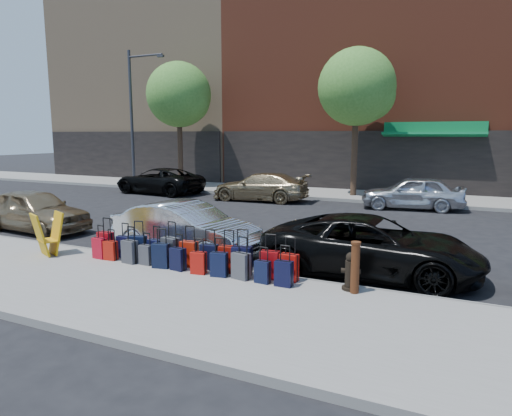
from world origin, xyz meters
The scene contains 41 objects.
ground centered at (0.00, 0.00, 0.00)m, with size 120.00×120.00×0.00m, color black.
sidewalk_near centered at (0.00, -6.50, 0.07)m, with size 60.00×4.00×0.15m, color gray.
sidewalk_far centered at (0.00, 10.00, 0.07)m, with size 60.00×4.00×0.15m, color gray.
curb_near centered at (0.00, -4.48, 0.07)m, with size 60.00×0.08×0.15m, color gray.
curb_far centered at (0.00, 7.98, 0.07)m, with size 60.00×0.08×0.15m, color gray.
building_left centered at (-16.00, 17.98, 7.98)m, with size 15.00×12.12×16.00m.
building_center centered at (0.00, 17.99, 9.98)m, with size 17.00×12.85×20.00m.
tree_left centered at (-9.86, 9.50, 5.41)m, with size 3.80×3.80×7.27m.
tree_center centered at (0.64, 9.50, 5.41)m, with size 3.80×3.80×7.27m.
streetlight centered at (-12.80, 8.80, 4.66)m, with size 2.59×0.18×8.00m.
suitcase_front_0 centered at (-2.49, -4.82, 0.45)m, with size 0.40×0.22×0.97m.
suitcase_front_1 centered at (-1.92, -4.78, 0.42)m, with size 0.37×0.21×0.88m.
suitcase_front_2 centered at (-1.46, -4.81, 0.45)m, with size 0.44×0.29×0.97m.
suitcase_front_3 centered at (-0.97, -4.77, 0.43)m, with size 0.39×0.26×0.88m.
suitcase_front_4 centered at (-0.52, -4.77, 0.47)m, with size 0.46×0.30×1.03m.
suitcase_front_5 centered at (0.00, -4.77, 0.45)m, with size 0.41×0.24×0.97m.
suitcase_front_6 centered at (0.54, -4.75, 0.44)m, with size 0.41×0.26×0.94m.
suitcase_front_7 centered at (1.05, -4.79, 0.45)m, with size 0.42×0.26×0.97m.
suitcase_front_8 centered at (1.43, -4.85, 0.47)m, with size 0.46×0.30×1.03m.
suitcase_front_9 centered at (2.08, -4.80, 0.45)m, with size 0.43×0.27×0.97m.
suitcase_front_10 centered at (2.50, -4.76, 0.44)m, with size 0.39×0.23×0.93m.
suitcase_back_0 centered at (-2.42, -5.11, 0.41)m, with size 0.37×0.23×0.84m.
suitcase_back_1 centered at (-2.07, -5.12, 0.39)m, with size 0.33×0.20×0.77m.
suitcase_back_2 centered at (-1.46, -5.13, 0.43)m, with size 0.40×0.26×0.89m.
suitcase_back_3 centered at (-1.02, -5.07, 0.39)m, with size 0.33×0.20×0.77m.
suitcase_back_4 centered at (-0.54, -5.13, 0.44)m, with size 0.42×0.30×0.92m.
suitcase_back_5 centered at (-0.07, -5.12, 0.41)m, with size 0.37×0.25×0.84m.
suitcase_back_6 centered at (0.50, -5.15, 0.40)m, with size 0.36×0.24×0.80m.
suitcase_back_7 centered at (1.01, -5.12, 0.42)m, with size 0.39×0.27×0.86m.
suitcase_back_8 centered at (1.53, -5.08, 0.44)m, with size 0.42×0.30×0.92m.
suitcase_back_9 centered at (2.05, -5.13, 0.39)m, with size 0.33×0.21×0.76m.
suitcase_back_10 centered at (2.53, -5.13, 0.42)m, with size 0.36×0.21×0.85m.
fire_hydrant centered at (3.82, -4.75, 0.50)m, with size 0.39×0.34×0.77m.
bollard centered at (3.94, -4.92, 0.68)m, with size 0.19×0.19×1.03m.
display_rack centered at (-3.83, -5.44, 0.69)m, with size 0.83×0.86×1.09m.
car_near_0 centered at (-7.25, -3.04, 0.71)m, with size 1.68×4.17×1.42m, color #947D5B.
car_near_1 centered at (-1.04, -3.36, 0.70)m, with size 1.49×4.26×1.40m, color silver.
car_near_2 centered at (3.89, -3.13, 0.69)m, with size 2.28×4.94×1.37m, color black.
car_far_0 centered at (-9.55, 6.76, 0.70)m, with size 2.34×5.06×1.41m, color black.
car_far_1 centered at (-3.38, 6.59, 0.69)m, with size 1.92×4.73×1.37m, color #9A855E.
car_far_2 centered at (3.64, 7.07, 0.73)m, with size 1.71×4.26×1.45m, color silver.
Camera 1 is at (5.83, -13.48, 3.23)m, focal length 32.00 mm.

